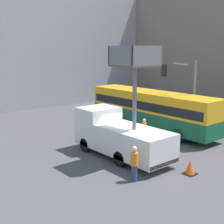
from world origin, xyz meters
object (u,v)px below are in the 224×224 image
object	(u,v)px
utility_truck	(119,133)
traffic_cone_near_truck	(190,167)
city_bus	(151,108)
traffic_light_pole	(183,86)
road_worker_directing	(144,131)
road_worker_near_truck	(134,164)

from	to	relation	value
utility_truck	traffic_cone_near_truck	world-z (taller)	utility_truck
city_bus	traffic_light_pole	distance (m)	3.37
utility_truck	city_bus	xyz separation A→B (m)	(6.39, 3.23, 0.37)
traffic_light_pole	city_bus	bearing A→B (deg)	105.94
city_bus	road_worker_directing	xyz separation A→B (m)	(-3.02, -2.13, -1.02)
traffic_light_pole	traffic_cone_near_truck	distance (m)	8.76
traffic_light_pole	road_worker_near_truck	world-z (taller)	traffic_light_pole
city_bus	road_worker_near_truck	world-z (taller)	city_bus
utility_truck	city_bus	size ratio (longest dim) A/B	0.57
city_bus	road_worker_directing	bearing A→B (deg)	138.62
traffic_cone_near_truck	traffic_light_pole	bearing A→B (deg)	40.91
city_bus	traffic_light_pole	xyz separation A→B (m)	(0.74, -2.59, 2.02)
traffic_light_pole	road_worker_directing	distance (m)	4.86
utility_truck	traffic_light_pole	xyz separation A→B (m)	(7.13, 0.64, 2.39)
road_worker_directing	traffic_light_pole	bearing A→B (deg)	142.97
utility_truck	city_bus	distance (m)	7.17
road_worker_near_truck	utility_truck	bearing A→B (deg)	-118.80
traffic_light_pole	utility_truck	bearing A→B (deg)	-174.87
utility_truck	road_worker_directing	world-z (taller)	utility_truck
traffic_light_pole	road_worker_directing	xyz separation A→B (m)	(-3.76, 0.47, -3.04)
utility_truck	road_worker_near_truck	xyz separation A→B (m)	(-1.92, -3.33, -0.58)
traffic_light_pole	road_worker_near_truck	bearing A→B (deg)	-156.34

